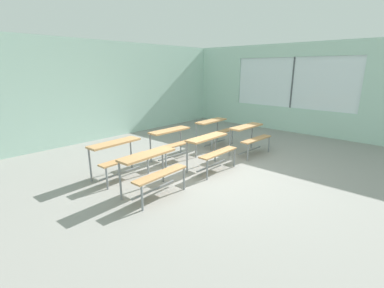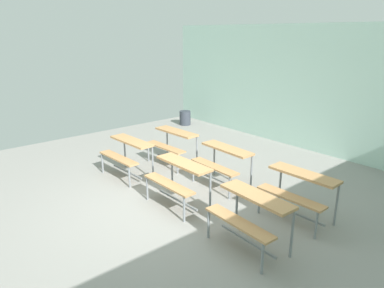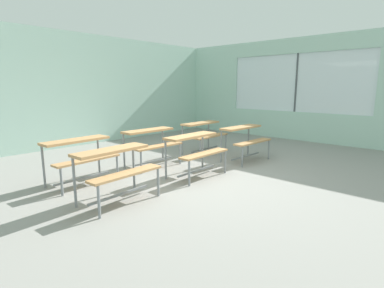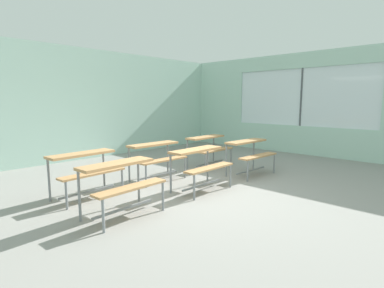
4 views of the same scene
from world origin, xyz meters
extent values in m
cube|color=gray|center=(0.00, 0.00, -0.03)|extent=(10.00, 9.00, 0.05)
cube|color=silver|center=(0.00, 4.50, 1.50)|extent=(10.00, 0.12, 3.00)
cube|color=silver|center=(5.00, 0.00, 0.42)|extent=(0.12, 9.00, 0.85)
cube|color=silver|center=(5.00, 0.00, 2.77)|extent=(0.12, 9.00, 0.45)
cube|color=silver|center=(5.00, 3.55, 1.70)|extent=(0.12, 1.90, 1.70)
cube|color=white|center=(5.00, 0.50, 1.70)|extent=(0.02, 4.20, 1.70)
cube|color=#4C5156|center=(5.00, 0.50, 1.70)|extent=(0.06, 0.05, 1.70)
cube|color=tan|center=(-1.53, 0.29, 0.72)|extent=(1.11, 0.37, 0.04)
cube|color=tan|center=(-1.52, -0.03, 0.44)|extent=(1.11, 0.27, 0.03)
cylinder|color=gray|center=(-2.04, 0.41, 0.36)|extent=(0.04, 0.04, 0.72)
cylinder|color=gray|center=(-1.04, 0.46, 0.36)|extent=(0.04, 0.04, 0.72)
cylinder|color=gray|center=(-2.01, -0.14, 0.22)|extent=(0.04, 0.04, 0.44)
cylinder|color=gray|center=(-1.02, -0.09, 0.22)|extent=(0.04, 0.04, 0.44)
cube|color=gray|center=(-1.53, 0.15, 0.10)|extent=(1.00, 0.08, 0.03)
cube|color=tan|center=(0.12, 0.29, 0.72)|extent=(1.10, 0.33, 0.04)
cube|color=tan|center=(0.13, -0.03, 0.44)|extent=(1.10, 0.23, 0.03)
cylinder|color=gray|center=(-0.38, 0.43, 0.36)|extent=(0.04, 0.04, 0.72)
cylinder|color=gray|center=(0.62, 0.44, 0.36)|extent=(0.04, 0.04, 0.72)
cylinder|color=gray|center=(-0.37, -0.12, 0.22)|extent=(0.04, 0.04, 0.44)
cylinder|color=gray|center=(0.63, -0.11, 0.22)|extent=(0.04, 0.04, 0.44)
cube|color=gray|center=(0.12, 0.15, 0.10)|extent=(1.00, 0.04, 0.03)
cube|color=tan|center=(1.71, 0.26, 0.72)|extent=(1.11, 0.37, 0.04)
cube|color=tan|center=(1.69, -0.06, 0.44)|extent=(1.11, 0.27, 0.03)
cylinder|color=gray|center=(1.21, 0.42, 0.36)|extent=(0.04, 0.04, 0.72)
cylinder|color=gray|center=(2.21, 0.37, 0.36)|extent=(0.04, 0.04, 0.72)
cylinder|color=gray|center=(1.19, -0.13, 0.22)|extent=(0.04, 0.04, 0.44)
cylinder|color=gray|center=(2.19, -0.17, 0.22)|extent=(0.04, 0.04, 0.44)
cube|color=gray|center=(1.70, 0.12, 0.10)|extent=(1.00, 0.08, 0.03)
cube|color=tan|center=(-1.49, 1.40, 0.72)|extent=(1.11, 0.37, 0.04)
cube|color=tan|center=(-1.48, 1.08, 0.44)|extent=(1.11, 0.27, 0.03)
cylinder|color=gray|center=(-2.00, 1.52, 0.36)|extent=(0.04, 0.04, 0.72)
cylinder|color=gray|center=(-1.00, 1.57, 0.36)|extent=(0.04, 0.04, 0.72)
cylinder|color=gray|center=(-1.97, 0.97, 0.22)|extent=(0.04, 0.04, 0.44)
cylinder|color=gray|center=(-0.97, 1.02, 0.22)|extent=(0.04, 0.04, 0.44)
cube|color=gray|center=(-1.48, 1.26, 0.10)|extent=(1.00, 0.08, 0.03)
cube|color=tan|center=(0.05, 1.40, 0.72)|extent=(1.11, 0.35, 0.04)
cube|color=tan|center=(0.04, 1.08, 0.44)|extent=(1.11, 0.25, 0.03)
cylinder|color=gray|center=(-0.45, 1.56, 0.36)|extent=(0.04, 0.04, 0.72)
cylinder|color=gray|center=(0.55, 1.53, 0.36)|extent=(0.04, 0.04, 0.72)
cylinder|color=gray|center=(-0.46, 1.01, 0.22)|extent=(0.04, 0.04, 0.44)
cylinder|color=gray|center=(0.54, 0.98, 0.22)|extent=(0.04, 0.04, 0.44)
cube|color=gray|center=(0.04, 1.26, 0.10)|extent=(1.00, 0.06, 0.03)
cube|color=tan|center=(1.68, 1.40, 0.72)|extent=(1.11, 0.34, 0.04)
cube|color=tan|center=(1.69, 1.08, 0.44)|extent=(1.10, 0.24, 0.03)
cylinder|color=gray|center=(1.18, 1.54, 0.36)|extent=(0.04, 0.04, 0.72)
cylinder|color=gray|center=(2.18, 1.55, 0.36)|extent=(0.04, 0.04, 0.72)
cylinder|color=gray|center=(1.19, 0.99, 0.22)|extent=(0.04, 0.04, 0.44)
cylinder|color=gray|center=(2.19, 1.00, 0.22)|extent=(0.04, 0.04, 0.44)
cube|color=gray|center=(1.69, 1.26, 0.10)|extent=(1.00, 0.05, 0.03)
camera|label=1|loc=(-4.33, -3.31, 2.19)|focal=25.20mm
camera|label=2|loc=(4.39, -3.16, 2.80)|focal=33.04mm
camera|label=3|loc=(-3.80, -3.30, 1.60)|focal=28.00mm
camera|label=4|loc=(-3.80, -3.30, 1.60)|focal=28.00mm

